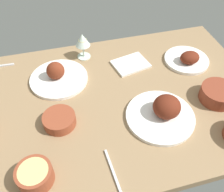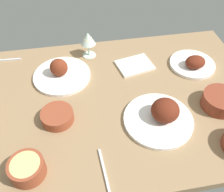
{
  "view_description": "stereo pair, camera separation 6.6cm",
  "coord_description": "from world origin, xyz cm",
  "px_view_note": "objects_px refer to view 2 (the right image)",
  "views": [
    {
      "loc": [
        -19.31,
        -72.61,
        86.39
      ],
      "look_at": [
        0.0,
        0.0,
        6.0
      ],
      "focal_mm": 39.71,
      "sensor_mm": 36.0,
      "label": 1
    },
    {
      "loc": [
        -12.88,
        -74.03,
        86.39
      ],
      "look_at": [
        0.0,
        0.0,
        6.0
      ],
      "focal_mm": 39.71,
      "sensor_mm": 36.0,
      "label": 2
    }
  ],
  "objects_px": {
    "bowl_potatoes": "(27,168)",
    "bowl_soup": "(57,116)",
    "bowl_cream": "(220,100)",
    "plate_far_side": "(61,73)",
    "fork_loose": "(4,60)",
    "spoon_loose": "(104,170)",
    "wine_glass": "(88,40)",
    "folded_napkin": "(135,65)",
    "plate_center_main": "(193,63)",
    "plate_near_viewer": "(161,115)"
  },
  "relations": [
    {
      "from": "plate_far_side",
      "to": "bowl_potatoes",
      "type": "relative_size",
      "value": 2.23
    },
    {
      "from": "plate_far_side",
      "to": "wine_glass",
      "type": "relative_size",
      "value": 1.98
    },
    {
      "from": "folded_napkin",
      "to": "spoon_loose",
      "type": "distance_m",
      "value": 0.59
    },
    {
      "from": "plate_center_main",
      "to": "bowl_soup",
      "type": "height_order",
      "value": "plate_center_main"
    },
    {
      "from": "plate_center_main",
      "to": "bowl_potatoes",
      "type": "distance_m",
      "value": 0.91
    },
    {
      "from": "bowl_potatoes",
      "to": "bowl_soup",
      "type": "xyz_separation_m",
      "value": [
        0.11,
        0.22,
        -0.01
      ]
    },
    {
      "from": "plate_center_main",
      "to": "bowl_potatoes",
      "type": "relative_size",
      "value": 1.84
    },
    {
      "from": "bowl_cream",
      "to": "wine_glass",
      "type": "xyz_separation_m",
      "value": [
        -0.52,
        0.45,
        0.07
      ]
    },
    {
      "from": "plate_center_main",
      "to": "bowl_cream",
      "type": "relative_size",
      "value": 1.46
    },
    {
      "from": "spoon_loose",
      "to": "bowl_potatoes",
      "type": "bearing_deg",
      "value": 77.74
    },
    {
      "from": "plate_near_viewer",
      "to": "spoon_loose",
      "type": "bearing_deg",
      "value": -145.28
    },
    {
      "from": "bowl_soup",
      "to": "spoon_loose",
      "type": "height_order",
      "value": "bowl_soup"
    },
    {
      "from": "spoon_loose",
      "to": "plate_near_viewer",
      "type": "bearing_deg",
      "value": -59.27
    },
    {
      "from": "bowl_potatoes",
      "to": "bowl_cream",
      "type": "xyz_separation_m",
      "value": [
        0.8,
        0.18,
        -0.0
      ]
    },
    {
      "from": "wine_glass",
      "to": "folded_napkin",
      "type": "xyz_separation_m",
      "value": [
        0.22,
        -0.13,
        -0.09
      ]
    },
    {
      "from": "bowl_soup",
      "to": "wine_glass",
      "type": "relative_size",
      "value": 0.96
    },
    {
      "from": "fork_loose",
      "to": "plate_center_main",
      "type": "bearing_deg",
      "value": -9.99
    },
    {
      "from": "bowl_potatoes",
      "to": "folded_napkin",
      "type": "bearing_deg",
      "value": 45.08
    },
    {
      "from": "plate_far_side",
      "to": "bowl_cream",
      "type": "bearing_deg",
      "value": -24.58
    },
    {
      "from": "fork_loose",
      "to": "bowl_cream",
      "type": "bearing_deg",
      "value": -23.94
    },
    {
      "from": "folded_napkin",
      "to": "fork_loose",
      "type": "bearing_deg",
      "value": 166.5
    },
    {
      "from": "plate_near_viewer",
      "to": "spoon_loose",
      "type": "distance_m",
      "value": 0.32
    },
    {
      "from": "bowl_cream",
      "to": "fork_loose",
      "type": "xyz_separation_m",
      "value": [
        -0.97,
        0.49,
        -0.03
      ]
    },
    {
      "from": "folded_napkin",
      "to": "spoon_loose",
      "type": "relative_size",
      "value": 1.0
    },
    {
      "from": "wine_glass",
      "to": "spoon_loose",
      "type": "height_order",
      "value": "wine_glass"
    },
    {
      "from": "bowl_soup",
      "to": "wine_glass",
      "type": "height_order",
      "value": "wine_glass"
    },
    {
      "from": "plate_far_side",
      "to": "bowl_soup",
      "type": "relative_size",
      "value": 2.07
    },
    {
      "from": "plate_far_side",
      "to": "bowl_potatoes",
      "type": "distance_m",
      "value": 0.5
    },
    {
      "from": "plate_center_main",
      "to": "plate_near_viewer",
      "type": "relative_size",
      "value": 0.79
    },
    {
      "from": "folded_napkin",
      "to": "fork_loose",
      "type": "relative_size",
      "value": 0.98
    },
    {
      "from": "plate_near_viewer",
      "to": "spoon_loose",
      "type": "height_order",
      "value": "plate_near_viewer"
    },
    {
      "from": "plate_far_side",
      "to": "wine_glass",
      "type": "height_order",
      "value": "wine_glass"
    },
    {
      "from": "plate_near_viewer",
      "to": "bowl_soup",
      "type": "relative_size",
      "value": 2.15
    },
    {
      "from": "plate_near_viewer",
      "to": "bowl_soup",
      "type": "height_order",
      "value": "plate_near_viewer"
    },
    {
      "from": "bowl_soup",
      "to": "bowl_cream",
      "type": "distance_m",
      "value": 0.7
    },
    {
      "from": "plate_center_main",
      "to": "fork_loose",
      "type": "height_order",
      "value": "plate_center_main"
    },
    {
      "from": "plate_far_side",
      "to": "fork_loose",
      "type": "relative_size",
      "value": 1.58
    },
    {
      "from": "plate_far_side",
      "to": "bowl_cream",
      "type": "relative_size",
      "value": 1.77
    },
    {
      "from": "folded_napkin",
      "to": "bowl_potatoes",
      "type": "bearing_deg",
      "value": -134.92
    },
    {
      "from": "plate_near_viewer",
      "to": "fork_loose",
      "type": "distance_m",
      "value": 0.87
    },
    {
      "from": "plate_center_main",
      "to": "bowl_cream",
      "type": "height_order",
      "value": "plate_center_main"
    },
    {
      "from": "bowl_potatoes",
      "to": "bowl_soup",
      "type": "height_order",
      "value": "bowl_potatoes"
    },
    {
      "from": "fork_loose",
      "to": "spoon_loose",
      "type": "height_order",
      "value": "same"
    },
    {
      "from": "plate_near_viewer",
      "to": "plate_far_side",
      "type": "height_order",
      "value": "plate_near_viewer"
    },
    {
      "from": "plate_center_main",
      "to": "folded_napkin",
      "type": "bearing_deg",
      "value": 169.24
    },
    {
      "from": "plate_far_side",
      "to": "fork_loose",
      "type": "height_order",
      "value": "plate_far_side"
    },
    {
      "from": "plate_center_main",
      "to": "wine_glass",
      "type": "distance_m",
      "value": 0.55
    },
    {
      "from": "plate_center_main",
      "to": "plate_near_viewer",
      "type": "xyz_separation_m",
      "value": [
        -0.27,
        -0.3,
        0.01
      ]
    },
    {
      "from": "plate_near_viewer",
      "to": "fork_loose",
      "type": "xyz_separation_m",
      "value": [
        -0.69,
        0.52,
        -0.03
      ]
    },
    {
      "from": "bowl_soup",
      "to": "folded_napkin",
      "type": "height_order",
      "value": "bowl_soup"
    }
  ]
}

